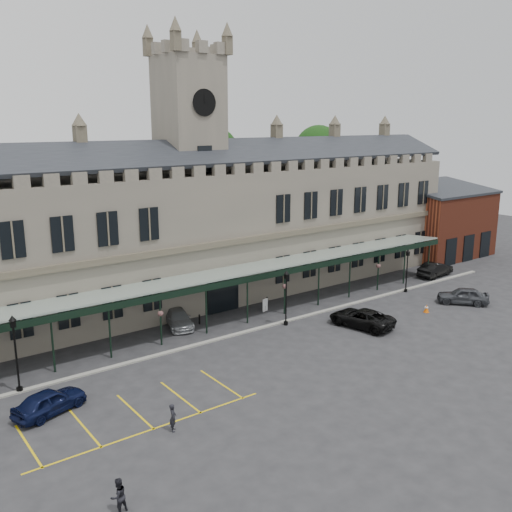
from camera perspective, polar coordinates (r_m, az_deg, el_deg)
ground at (r=42.79m, az=4.86°, el=-9.35°), size 140.00×140.00×0.00m
station_building at (r=53.38m, az=-6.36°, el=2.46°), size 60.00×10.36×17.30m
clock_tower at (r=52.61m, az=-6.59°, el=9.60°), size 5.60×5.60×24.80m
canopy at (r=47.46m, az=-1.06°, el=-3.90°), size 50.00×4.10×4.30m
brick_annex at (r=74.75m, az=18.07°, el=3.21°), size 12.40×8.36×9.23m
kerb at (r=46.72m, az=0.37°, el=-7.22°), size 60.00×0.40×0.12m
parking_markings at (r=34.70m, az=-11.67°, el=-15.31°), size 16.00×6.00×0.01m
tree_behind_mid at (r=64.45m, az=-4.43°, el=10.06°), size 6.00×6.00×16.00m
tree_behind_right at (r=74.22m, az=6.25°, el=10.45°), size 6.00×6.00×16.00m
lamp_post_left at (r=38.25m, az=-22.94°, el=-8.40°), size 0.48×0.48×5.06m
lamp_post_mid at (r=46.77m, az=3.03°, el=-3.71°), size 0.44×0.44×4.68m
lamp_post_right at (r=57.73m, az=14.88°, el=-1.04°), size 0.41×0.41×4.33m
traffic_cone at (r=52.68m, az=16.68°, el=-5.06°), size 0.45×0.45×0.71m
sign_board at (r=50.72m, az=0.92°, el=-4.94°), size 0.66×0.21×1.15m
bollard_left at (r=47.86m, az=-5.68°, el=-6.33°), size 0.15×0.15×0.83m
bollard_right at (r=52.22m, az=1.11°, el=-4.56°), size 0.15×0.15×0.83m
car_left_a at (r=35.92m, az=-19.95°, el=-13.51°), size 4.65×3.00×1.47m
car_taxi at (r=47.54m, az=-7.78°, el=-6.20°), size 3.11×4.95×1.34m
car_van at (r=47.74m, az=10.50°, el=-6.11°), size 3.63×5.86×1.51m
car_right_a at (r=56.03m, az=19.98°, el=-3.75°), size 4.32×4.66×1.55m
car_right_b at (r=64.85m, az=17.49°, el=-1.27°), size 4.95×2.19×1.58m
person_a at (r=32.49m, az=-8.30°, el=-15.69°), size 0.61×0.69×1.58m
person_b at (r=27.19m, az=-13.60°, el=-22.28°), size 0.89×0.76×1.62m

